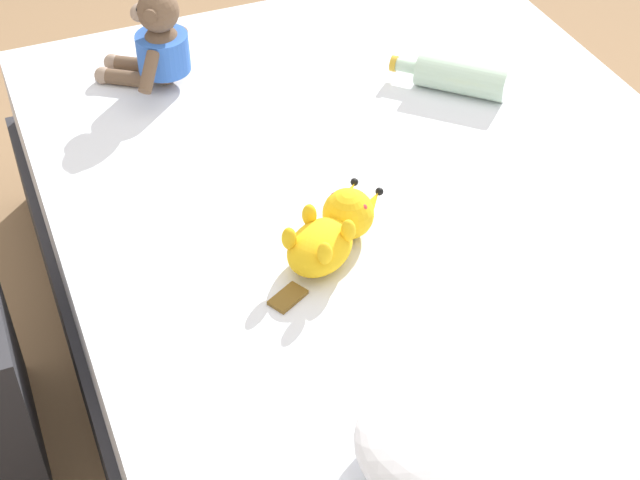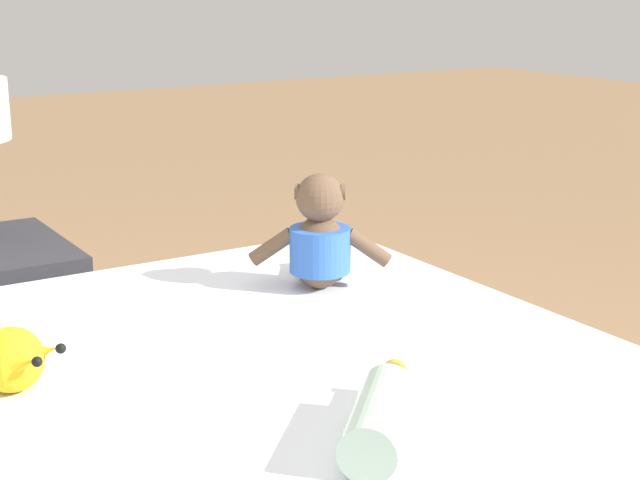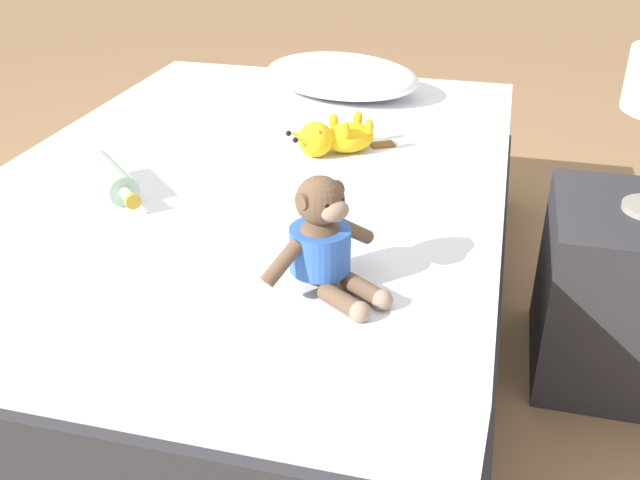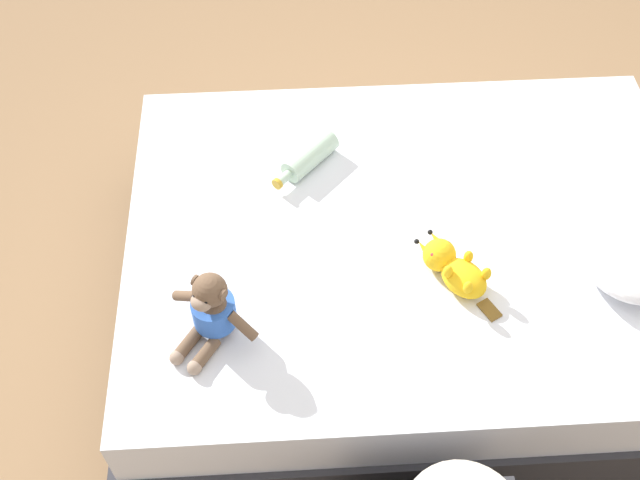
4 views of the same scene
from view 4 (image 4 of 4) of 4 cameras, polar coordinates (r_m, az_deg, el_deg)
name	(u,v)px [view 4 (image 4 of 4)]	position (r m, az deg, el deg)	size (l,w,h in m)	color
ground_plane	(403,312)	(2.82, 6.20, -5.33)	(16.00, 16.00, 0.00)	#93704C
bed	(409,274)	(2.62, 6.65, -2.51)	(1.40, 1.87, 0.49)	#2D2D33
pillow	(629,227)	(2.50, 21.96, 0.89)	(0.63, 0.49, 0.14)	white
plush_monkey	(211,311)	(2.13, -8.10, -5.28)	(0.25, 0.25, 0.24)	brown
plush_yellow_creature	(453,268)	(2.29, 9.89, -2.05)	(0.30, 0.24, 0.10)	yellow
glass_bottle	(309,157)	(2.56, -0.83, 6.18)	(0.24, 0.23, 0.08)	#B2D1B7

